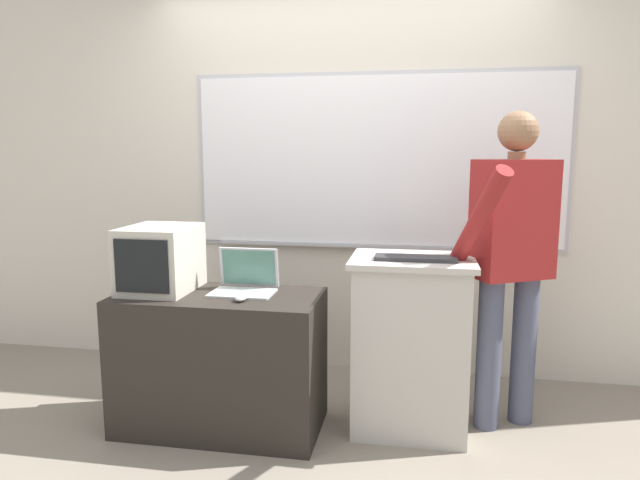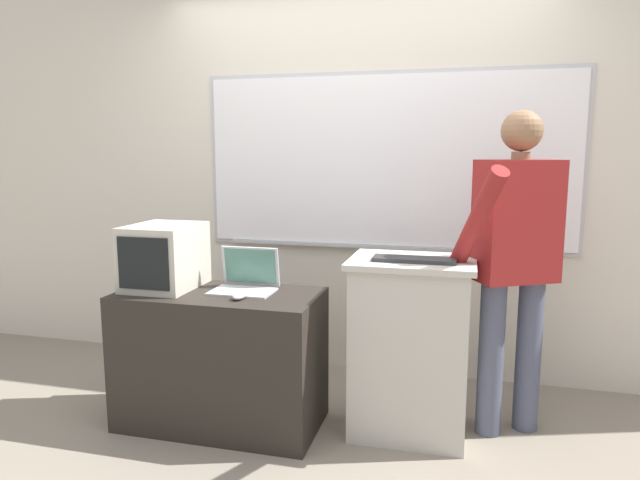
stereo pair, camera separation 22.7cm
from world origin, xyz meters
TOP-DOWN VIEW (x-y plane):
  - ground_plane at (0.00, 0.00)m, footprint 30.00×30.00m
  - back_wall at (0.01, 1.37)m, footprint 6.40×0.17m
  - lectern_podium at (0.46, 0.51)m, footprint 0.64×0.49m
  - side_desk at (-0.54, 0.34)m, footprint 1.07×0.53m
  - person_presenter at (0.96, 0.64)m, footprint 0.58×0.68m
  - laptop at (-0.42, 0.44)m, footprint 0.33×0.26m
  - wireless_keyboard at (0.47, 0.45)m, footprint 0.41×0.13m
  - computer_mouse_by_laptop at (-0.38, 0.24)m, footprint 0.06×0.10m
  - crt_monitor at (-0.87, 0.38)m, footprint 0.35×0.43m

SIDE VIEW (x-z plane):
  - ground_plane at x=0.00m, z-range 0.00..0.00m
  - side_desk at x=-0.54m, z-range 0.00..0.74m
  - lectern_podium at x=0.46m, z-range 0.00..0.93m
  - computer_mouse_by_laptop at x=-0.38m, z-range 0.74..0.77m
  - laptop at x=-0.42m, z-range 0.69..0.92m
  - crt_monitor at x=-0.87m, z-range 0.74..1.08m
  - wireless_keyboard at x=0.47m, z-range 0.93..0.95m
  - person_presenter at x=0.96m, z-range 0.13..1.80m
  - back_wall at x=0.01m, z-range 0.00..2.86m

